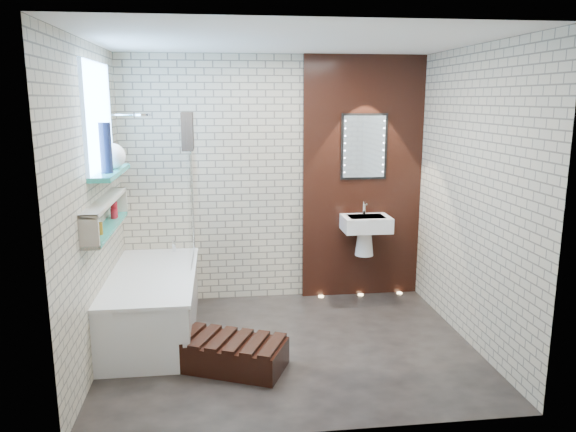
{
  "coord_description": "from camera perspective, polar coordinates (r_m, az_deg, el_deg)",
  "views": [
    {
      "loc": [
        -0.58,
        -4.52,
        2.15
      ],
      "look_at": [
        0.0,
        0.15,
        1.15
      ],
      "focal_mm": 34.53,
      "sensor_mm": 36.0,
      "label": 1
    }
  ],
  "objects": [
    {
      "name": "ground",
      "position": [
        5.04,
        0.22,
        -13.26
      ],
      "size": [
        3.2,
        3.2,
        0.0
      ],
      "primitive_type": "plane",
      "color": "black",
      "rests_on": "ground"
    },
    {
      "name": "room_shell",
      "position": [
        4.64,
        0.23,
        1.43
      ],
      "size": [
        3.24,
        3.2,
        2.6
      ],
      "color": "#BEB297",
      "rests_on": "ground"
    },
    {
      "name": "walnut_panel",
      "position": [
        6.05,
        7.65,
        3.81
      ],
      "size": [
        1.3,
        0.06,
        2.6
      ],
      "primitive_type": "cube",
      "color": "black",
      "rests_on": "ground"
    },
    {
      "name": "clerestory_window",
      "position": [
        4.97,
        -18.76,
        8.5
      ],
      "size": [
        0.18,
        1.0,
        0.94
      ],
      "color": "#7FADE0",
      "rests_on": "room_shell"
    },
    {
      "name": "display_niche",
      "position": [
        4.86,
        -18.21,
        0.11
      ],
      "size": [
        0.14,
        1.3,
        0.26
      ],
      "color": "teal",
      "rests_on": "room_shell"
    },
    {
      "name": "bathtub",
      "position": [
        5.34,
        -13.72,
        -8.72
      ],
      "size": [
        0.79,
        1.74,
        0.7
      ],
      "color": "white",
      "rests_on": "ground"
    },
    {
      "name": "bath_screen",
      "position": [
        5.49,
        -10.04,
        2.69
      ],
      "size": [
        0.01,
        0.78,
        1.4
      ],
      "primitive_type": "cube",
      "color": "white",
      "rests_on": "bathtub"
    },
    {
      "name": "towel",
      "position": [
        5.32,
        -10.31,
        8.58
      ],
      "size": [
        0.1,
        0.27,
        0.35
      ],
      "primitive_type": "cube",
      "color": "black",
      "rests_on": "bath_screen"
    },
    {
      "name": "shower_head",
      "position": [
        5.52,
        -14.81,
        10.05
      ],
      "size": [
        0.18,
        0.18,
        0.02
      ],
      "primitive_type": "cylinder",
      "color": "silver",
      "rests_on": "room_shell"
    },
    {
      "name": "washbasin",
      "position": [
        5.96,
        7.99,
        -1.33
      ],
      "size": [
        0.5,
        0.36,
        0.58
      ],
      "color": "white",
      "rests_on": "walnut_panel"
    },
    {
      "name": "led_mirror",
      "position": [
        5.97,
        7.84,
        7.08
      ],
      "size": [
        0.5,
        0.02,
        0.7
      ],
      "color": "black",
      "rests_on": "walnut_panel"
    },
    {
      "name": "walnut_step",
      "position": [
        4.68,
        -6.81,
        -13.87
      ],
      "size": [
        1.11,
        0.82,
        0.23
      ],
      "primitive_type": "cube",
      "rotation": [
        0.0,
        0.0,
        -0.41
      ],
      "color": "black",
      "rests_on": "ground"
    },
    {
      "name": "niche_bottles",
      "position": [
        4.91,
        -18.08,
        -0.24
      ],
      "size": [
        0.06,
        0.87,
        0.14
      ],
      "color": "maroon",
      "rests_on": "display_niche"
    },
    {
      "name": "sill_vases",
      "position": [
        4.99,
        -17.79,
        6.09
      ],
      "size": [
        0.22,
        0.43,
        0.41
      ],
      "color": "#141B37",
      "rests_on": "clerestory_window"
    },
    {
      "name": "floor_uplights",
      "position": [
        6.3,
        7.49,
        -8.03
      ],
      "size": [
        0.96,
        0.06,
        0.01
      ],
      "color": "#FFD899",
      "rests_on": "ground"
    }
  ]
}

